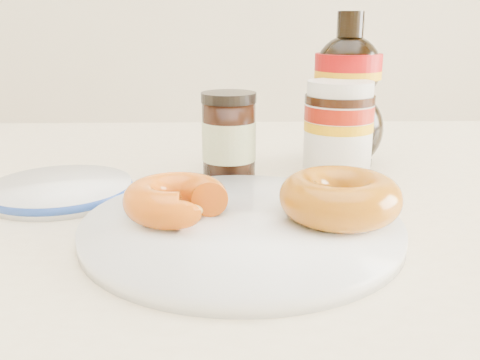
{
  "coord_description": "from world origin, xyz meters",
  "views": [
    {
      "loc": [
        -0.04,
        -0.42,
        0.93
      ],
      "look_at": [
        -0.03,
        0.06,
        0.79
      ],
      "focal_mm": 40.0,
      "sensor_mm": 36.0,
      "label": 1
    }
  ],
  "objects_px": {
    "nutella_jar": "(338,126)",
    "blue_rim_saucer": "(60,189)",
    "donut_whole": "(340,197)",
    "plate": "(242,227)",
    "syrup_bottle": "(347,91)",
    "dark_jar": "(229,137)",
    "donut_bitten": "(176,199)",
    "dining_table": "(266,275)"
  },
  "relations": [
    {
      "from": "dark_jar",
      "to": "blue_rim_saucer",
      "type": "xyz_separation_m",
      "value": [
        -0.18,
        -0.07,
        -0.04
      ]
    },
    {
      "from": "nutella_jar",
      "to": "syrup_bottle",
      "type": "distance_m",
      "value": 0.07
    },
    {
      "from": "plate",
      "to": "dark_jar",
      "type": "distance_m",
      "value": 0.18
    },
    {
      "from": "dining_table",
      "to": "dark_jar",
      "type": "distance_m",
      "value": 0.16
    },
    {
      "from": "syrup_bottle",
      "to": "dark_jar",
      "type": "relative_size",
      "value": 1.88
    },
    {
      "from": "dining_table",
      "to": "syrup_bottle",
      "type": "xyz_separation_m",
      "value": [
        0.11,
        0.15,
        0.18
      ]
    },
    {
      "from": "donut_bitten",
      "to": "donut_whole",
      "type": "height_order",
      "value": "donut_whole"
    },
    {
      "from": "dining_table",
      "to": "donut_whole",
      "type": "bearing_deg",
      "value": -55.32
    },
    {
      "from": "dining_table",
      "to": "blue_rim_saucer",
      "type": "bearing_deg",
      "value": 174.03
    },
    {
      "from": "plate",
      "to": "blue_rim_saucer",
      "type": "relative_size",
      "value": 1.83
    },
    {
      "from": "syrup_bottle",
      "to": "blue_rim_saucer",
      "type": "distance_m",
      "value": 0.36
    },
    {
      "from": "donut_bitten",
      "to": "donut_whole",
      "type": "xyz_separation_m",
      "value": [
        0.14,
        -0.01,
        0.0
      ]
    },
    {
      "from": "dining_table",
      "to": "nutella_jar",
      "type": "relative_size",
      "value": 12.29
    },
    {
      "from": "donut_bitten",
      "to": "syrup_bottle",
      "type": "distance_m",
      "value": 0.31
    },
    {
      "from": "syrup_bottle",
      "to": "plate",
      "type": "bearing_deg",
      "value": -120.58
    },
    {
      "from": "syrup_bottle",
      "to": "donut_whole",
      "type": "bearing_deg",
      "value": -102.86
    },
    {
      "from": "plate",
      "to": "syrup_bottle",
      "type": "distance_m",
      "value": 0.29
    },
    {
      "from": "donut_bitten",
      "to": "dining_table",
      "type": "bearing_deg",
      "value": 41.26
    },
    {
      "from": "syrup_bottle",
      "to": "dark_jar",
      "type": "height_order",
      "value": "syrup_bottle"
    },
    {
      "from": "plate",
      "to": "nutella_jar",
      "type": "relative_size",
      "value": 2.44
    },
    {
      "from": "plate",
      "to": "dining_table",
      "type": "bearing_deg",
      "value": 71.46
    },
    {
      "from": "dining_table",
      "to": "dark_jar",
      "type": "height_order",
      "value": "dark_jar"
    },
    {
      "from": "nutella_jar",
      "to": "dark_jar",
      "type": "distance_m",
      "value": 0.13
    },
    {
      "from": "donut_whole",
      "to": "plate",
      "type": "bearing_deg",
      "value": -177.58
    },
    {
      "from": "blue_rim_saucer",
      "to": "dark_jar",
      "type": "bearing_deg",
      "value": 20.03
    },
    {
      "from": "dining_table",
      "to": "plate",
      "type": "xyz_separation_m",
      "value": [
        -0.03,
        -0.09,
        0.09
      ]
    },
    {
      "from": "plate",
      "to": "blue_rim_saucer",
      "type": "xyz_separation_m",
      "value": [
        -0.19,
        0.11,
        0.0
      ]
    },
    {
      "from": "donut_bitten",
      "to": "blue_rim_saucer",
      "type": "height_order",
      "value": "donut_bitten"
    },
    {
      "from": "plate",
      "to": "donut_whole",
      "type": "relative_size",
      "value": 2.61
    },
    {
      "from": "donut_whole",
      "to": "dark_jar",
      "type": "bearing_deg",
      "value": 119.24
    },
    {
      "from": "donut_whole",
      "to": "nutella_jar",
      "type": "xyz_separation_m",
      "value": [
        0.03,
        0.17,
        0.03
      ]
    },
    {
      "from": "dining_table",
      "to": "syrup_bottle",
      "type": "height_order",
      "value": "syrup_bottle"
    },
    {
      "from": "nutella_jar",
      "to": "blue_rim_saucer",
      "type": "relative_size",
      "value": 0.75
    },
    {
      "from": "donut_whole",
      "to": "blue_rim_saucer",
      "type": "bearing_deg",
      "value": 159.05
    },
    {
      "from": "plate",
      "to": "donut_bitten",
      "type": "height_order",
      "value": "donut_bitten"
    },
    {
      "from": "nutella_jar",
      "to": "syrup_bottle",
      "type": "relative_size",
      "value": 0.6
    },
    {
      "from": "donut_bitten",
      "to": "nutella_jar",
      "type": "distance_m",
      "value": 0.25
    },
    {
      "from": "donut_bitten",
      "to": "blue_rim_saucer",
      "type": "distance_m",
      "value": 0.17
    },
    {
      "from": "plate",
      "to": "syrup_bottle",
      "type": "bearing_deg",
      "value": 59.42
    },
    {
      "from": "nutella_jar",
      "to": "dark_jar",
      "type": "xyz_separation_m",
      "value": [
        -0.13,
        -0.0,
        -0.01
      ]
    },
    {
      "from": "donut_bitten",
      "to": "dark_jar",
      "type": "bearing_deg",
      "value": 73.56
    },
    {
      "from": "syrup_bottle",
      "to": "blue_rim_saucer",
      "type": "height_order",
      "value": "syrup_bottle"
    }
  ]
}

